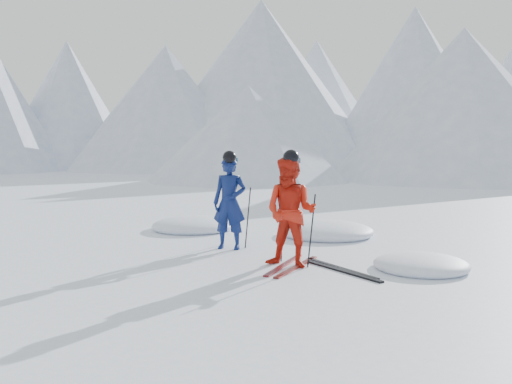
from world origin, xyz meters
The scene contains 12 objects.
ground centered at (0.00, 0.00, 0.00)m, with size 160.00×160.00×0.00m, color white.
skier_blue centered at (-2.33, 0.31, 0.88)m, with size 0.64×0.42×1.77m, color #0D1B52.
skier_red centered at (-0.58, -0.40, 0.90)m, with size 0.87×0.68×1.79m, color red.
pole_blue_left centered at (-2.63, 0.46, 0.59)m, with size 0.02×0.02×1.18m, color black.
pole_blue_right centered at (-2.08, 0.56, 0.59)m, with size 0.02×0.02×1.18m, color black.
pole_red_left centered at (-0.88, -0.15, 0.60)m, with size 0.02×0.02×1.19m, color black.
pole_red_right centered at (-0.28, -0.25, 0.60)m, with size 0.02×0.02×1.19m, color black.
ski_worn_left centered at (-0.70, -0.40, 0.01)m, with size 0.09×1.70×0.03m, color black.
ski_worn_right centered at (-0.46, -0.40, 0.01)m, with size 0.09×1.70×0.03m, color black.
ski_loose_a centered at (0.17, -0.12, 0.01)m, with size 0.09×1.70×0.03m, color black.
ski_loose_b centered at (0.27, -0.27, 0.01)m, with size 0.09×1.70×0.03m, color black.
snow_lumps centered at (-2.13, 1.99, 0.00)m, with size 7.45×3.91×0.45m.
Camera 1 is at (3.74, -7.93, 1.93)m, focal length 38.00 mm.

